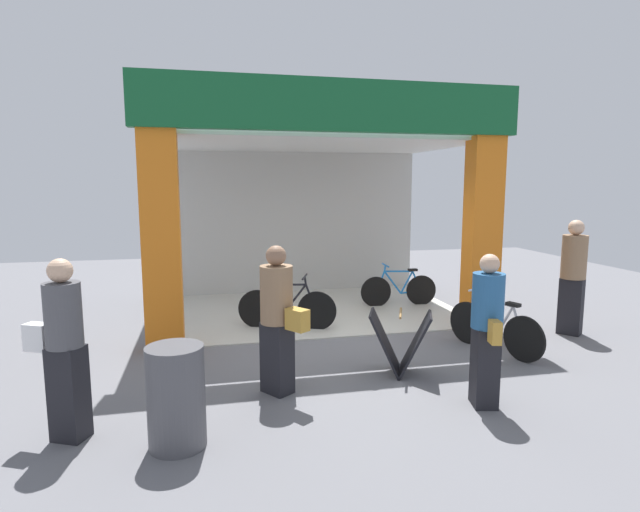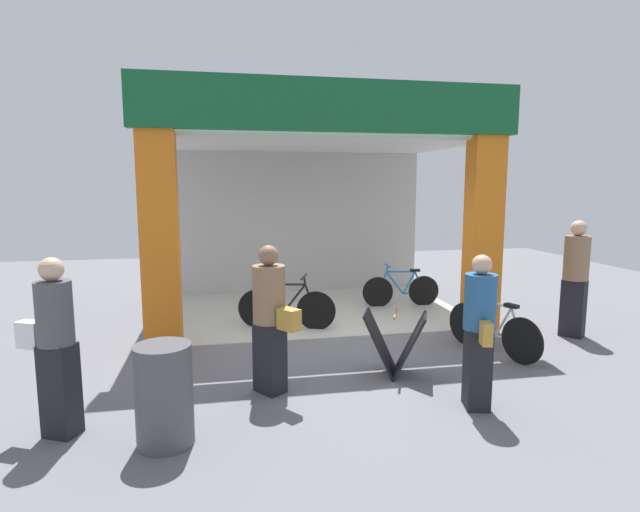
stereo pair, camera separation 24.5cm
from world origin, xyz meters
name	(u,v)px [view 2 (the right image)]	position (x,y,z in m)	size (l,w,h in m)	color
ground_plane	(331,339)	(0.00, 0.00, 0.00)	(18.80, 18.80, 0.00)	slate
shop_facade	(311,201)	(0.00, 1.77, 2.03)	(5.60, 3.87, 3.79)	beige
bicycle_inside_0	(286,307)	(-0.61, 0.67, 0.35)	(1.53, 0.60, 0.89)	black
bicycle_inside_1	(401,290)	(1.75, 1.74, 0.33)	(1.49, 0.41, 0.82)	black
bicycle_parked_0	(493,329)	(2.05, -1.10, 0.35)	(0.60, 1.49, 0.87)	black
sandwich_board_sign	(395,344)	(0.46, -1.58, 0.39)	(0.88, 0.74, 0.79)	black
pedestrian_0	(479,331)	(0.99, -2.64, 0.84)	(0.40, 0.54, 1.63)	black
pedestrian_1	(270,317)	(-1.09, -1.83, 0.87)	(0.57, 0.66, 1.68)	black
pedestrian_2	(55,345)	(-3.13, -2.44, 0.87)	(0.60, 0.44, 1.69)	black
pedestrian_3	(575,276)	(3.69, -0.57, 0.94)	(0.52, 0.52, 1.80)	black
trash_bin	(164,395)	(-2.14, -2.80, 0.46)	(0.51, 0.51, 0.93)	#4C4C51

